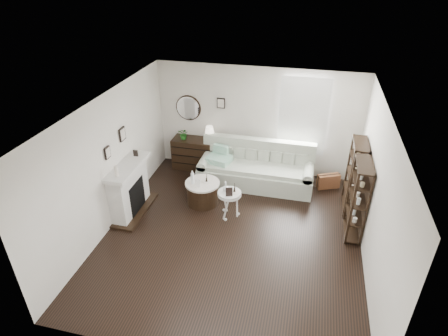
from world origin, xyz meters
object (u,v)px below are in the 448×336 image
(drum_table, at_px, (203,192))
(pedestal_table, at_px, (229,194))
(dresser, at_px, (197,154))
(sofa, at_px, (256,170))

(drum_table, relative_size, pedestal_table, 1.26)
(dresser, bearing_deg, sofa, -13.38)
(sofa, bearing_deg, pedestal_table, -102.69)
(dresser, xyz_separation_m, pedestal_table, (1.29, -1.86, 0.15))
(sofa, relative_size, dresser, 2.23)
(sofa, xyz_separation_m, pedestal_table, (-0.33, -1.47, 0.21))
(drum_table, bearing_deg, sofa, 47.61)
(dresser, bearing_deg, pedestal_table, -55.19)
(sofa, height_order, dresser, sofa)
(dresser, xyz_separation_m, drum_table, (0.60, -1.51, -0.14))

